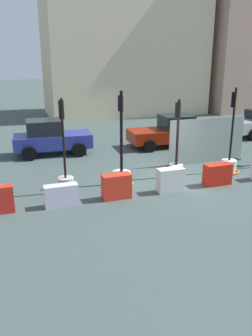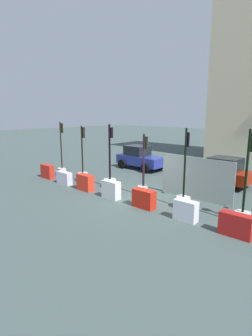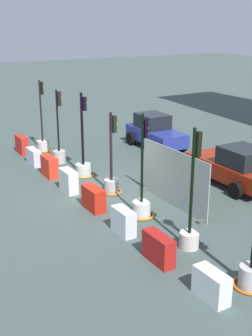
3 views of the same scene
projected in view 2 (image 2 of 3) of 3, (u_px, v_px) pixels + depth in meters
The scene contains 17 objects.
ground_plane at pixel (140, 198), 13.64m from camera, with size 120.00×120.00×0.00m, color #41504E.
traffic_light_0 at pixel (62, 168), 18.46m from camera, with size 0.87×0.87×3.72m.
traffic_light_1 at pixel (83, 171), 16.83m from camera, with size 0.60×0.60×3.54m.
traffic_light_2 at pixel (110, 178), 15.49m from camera, with size 0.95×0.95×3.68m.
traffic_light_3 at pixel (143, 185), 13.92m from camera, with size 0.86×0.86×3.26m.
traffic_light_4 at pixel (183, 198), 12.16m from camera, with size 0.94×0.94×3.67m.
traffic_light_5 at pixel (244, 205), 10.36m from camera, with size 0.60×0.60×3.73m.
construction_barrier_0 at pixel (47, 172), 17.73m from camera, with size 1.12×0.37×0.92m.
construction_barrier_1 at pixel (64, 178), 16.27m from camera, with size 1.14×0.39×0.77m.
construction_barrier_2 at pixel (85, 182), 14.97m from camera, with size 1.04×0.46×0.91m.
construction_barrier_3 at pixel (111, 190), 13.54m from camera, with size 1.00×0.43×0.91m.
construction_barrier_4 at pixel (144, 199), 12.21m from camera, with size 1.09×0.47×0.86m.
construction_barrier_5 at pixel (186, 211), 10.73m from camera, with size 0.96×0.42×0.85m.
construction_barrier_6 at pixel (236, 225), 9.36m from camera, with size 1.14×0.41×0.85m.
car_blue_estate at pixel (140, 158), 20.63m from camera, with size 3.99×2.15×1.81m.
car_red_compact at pixel (218, 171), 16.07m from camera, with size 4.21×2.23×1.73m.
site_fence_panel at pixel (196, 179), 13.31m from camera, with size 3.91×0.50×2.14m.
Camera 2 is at (8.26, -10.11, 4.31)m, focal length 28.35 mm.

